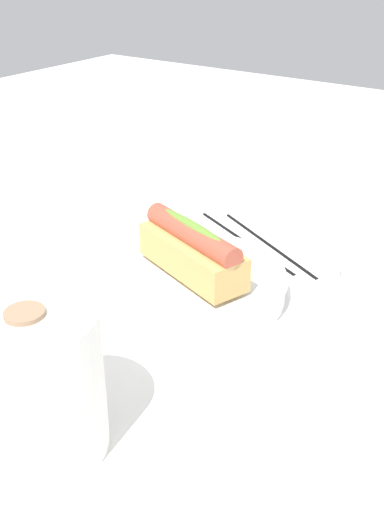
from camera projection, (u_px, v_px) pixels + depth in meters
ground_plane at (200, 302)px, 0.71m from camera, size 2.40×2.40×0.00m
serving_bowl at (192, 282)px, 0.72m from camera, size 0.23×0.23×0.03m
hotdog_front at (192, 250)px, 0.70m from camera, size 0.16×0.10×0.06m
water_glass at (370, 302)px, 0.64m from camera, size 0.07×0.07×0.09m
paper_towel_roll at (35, 384)px, 0.48m from camera, size 0.11×0.11×0.13m
chopstick_near at (245, 240)px, 0.85m from camera, size 0.20×0.10×0.01m
chopstick_far at (268, 243)px, 0.84m from camera, size 0.20×0.11×0.01m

